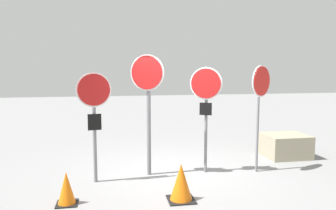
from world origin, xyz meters
TOP-DOWN VIEW (x-y plane):
  - ground_plane at (0.00, 0.00)m, footprint 40.00×40.00m
  - stop_sign_0 at (-1.68, -0.28)m, footprint 0.68×0.17m
  - stop_sign_1 at (-0.59, -0.01)m, footprint 0.66×0.41m
  - stop_sign_2 at (0.66, -0.06)m, footprint 0.63×0.34m
  - stop_sign_3 at (1.83, -0.23)m, footprint 0.58×0.40m
  - traffic_cone_0 at (-2.12, -1.27)m, footprint 0.35×0.35m
  - traffic_cone_1 at (-0.18, -1.45)m, footprint 0.46×0.46m
  - storage_crate at (3.07, 0.81)m, footprint 1.07×0.92m

SIDE VIEW (x-z plane):
  - ground_plane at x=0.00m, z-range 0.00..0.00m
  - traffic_cone_0 at x=-2.12m, z-range 0.00..0.56m
  - storage_crate at x=3.07m, z-range 0.00..0.58m
  - traffic_cone_1 at x=-0.18m, z-range 0.00..0.64m
  - stop_sign_0 at x=-1.68m, z-range 0.46..2.67m
  - stop_sign_2 at x=0.66m, z-range 0.53..2.85m
  - stop_sign_1 at x=-0.59m, z-range 0.49..3.06m
  - stop_sign_3 at x=1.83m, z-range 0.61..2.96m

